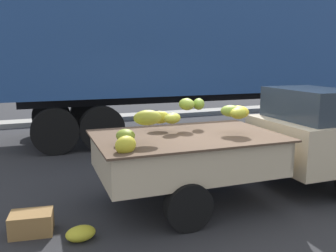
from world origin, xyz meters
name	(u,v)px	position (x,y,z in m)	size (l,w,h in m)	color
ground	(229,194)	(0.00, 0.00, 0.00)	(220.00, 220.00, 0.00)	#28282B
curb_strip	(117,118)	(0.00, 7.72, 0.08)	(80.00, 0.80, 0.16)	gray
pickup_truck	(290,138)	(1.05, -0.16, 0.88)	(4.83, 1.91, 1.70)	#CCB793
semi_trailer	(213,46)	(2.21, 4.67, 2.54)	(12.08, 3.00, 3.95)	navy
fallen_banana_bunch_near_tailgate	(81,233)	(-2.50, -0.65, 0.09)	(0.37, 0.27, 0.18)	gold
produce_crate	(32,223)	(-3.05, -0.24, 0.14)	(0.52, 0.36, 0.28)	olive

